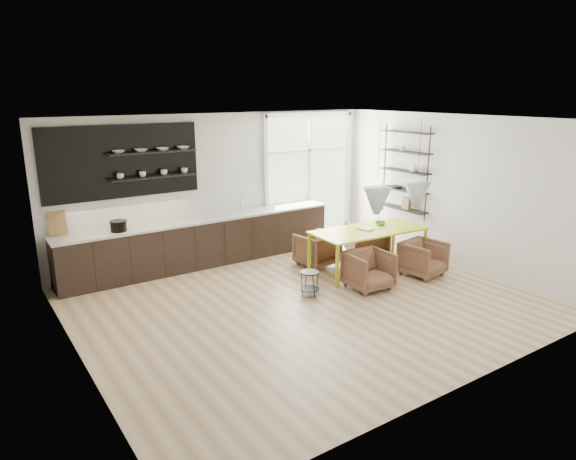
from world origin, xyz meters
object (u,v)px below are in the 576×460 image
Objects in this scene: armchair_back_right at (367,239)px; armchair_front_right at (423,258)px; armchair_front_left at (369,270)px; dining_table at (369,232)px; armchair_back_left at (317,249)px; wire_stool at (310,280)px.

armchair_front_right is at bearing 115.43° from armchair_back_right.
armchair_front_right is (1.28, -0.07, -0.00)m from armchair_front_left.
dining_table is 0.99m from armchair_back_right.
wire_stool is at bearing 41.94° from armchair_back_left.
wire_stool is (-1.03, -1.17, -0.06)m from armchair_back_left.
armchair_back_right reaches higher than armchair_back_left.
armchair_back_left is 1.48m from armchair_front_left.
armchair_front_left reaches higher than armchair_back_left.
wire_stool is at bearing 49.40° from armchair_back_right.
armchair_back_right is 1.09× the size of armchair_front_right.
armchair_front_right is at bearing -48.11° from dining_table.
dining_table is at bearing 13.74° from wire_stool.
wire_stool is (-1.03, 0.31, -0.06)m from armchair_front_left.
armchair_front_left is 1.28m from armchair_front_right.
armchair_back_left is 1.72× the size of wire_stool.
armchair_back_left is 1.24m from armchair_back_right.
armchair_back_left is at bearing 93.63° from armchair_front_left.
dining_table is 1.79m from wire_stool.
armchair_front_right is at bearing 122.93° from armchair_back_left.
armchair_back_left is 1.56m from wire_stool.
armchair_front_left is 1.02× the size of armchair_front_right.
dining_table reaches higher than wire_stool.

